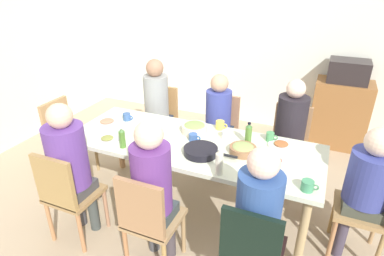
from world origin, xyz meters
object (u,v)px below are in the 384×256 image
at_px(dining_table, 192,149).
at_px(plate_0, 150,131).
at_px(person_7, 218,117).
at_px(cup_2, 220,125).
at_px(plate_2, 273,177).
at_px(bowl_1, 195,128).
at_px(person_3, 290,126).
at_px(plate_4, 107,139).
at_px(person_1, 258,215).
at_px(side_cabinet, 339,114).
at_px(bottle_2, 219,162).
at_px(chair_3, 289,142).
at_px(serving_pan, 201,151).
at_px(cup_1, 273,159).
at_px(chair_7, 220,129).
at_px(chair_1, 252,251).
at_px(chair_6, 160,118).
at_px(cup_5, 270,137).
at_px(person_4, 367,182).
at_px(person_5, 69,161).
at_px(bottle_0, 122,138).
at_px(plate_1, 107,122).
at_px(person_6, 156,102).
at_px(cup_0, 308,186).
at_px(chair_0, 66,134).
at_px(bowl_0, 243,149).
at_px(plate_3, 281,145).
at_px(cup_4, 226,135).
at_px(chair_4, 374,206).
at_px(bottle_1, 248,134).
at_px(chair_2, 149,218).
at_px(chair_5, 67,192).
at_px(person_2, 153,184).
at_px(cup_3, 127,117).
at_px(microwave, 348,71).

bearing_deg(dining_table, plate_0, 176.27).
bearing_deg(person_7, cup_2, -67.71).
bearing_deg(plate_2, bowl_1, 150.66).
xyz_separation_m(person_3, plate_4, (-1.53, -1.01, 0.02)).
xyz_separation_m(person_1, side_cabinet, (0.49, 2.74, -0.30)).
relative_size(plate_0, plate_2, 0.87).
relative_size(dining_table, bottle_2, 10.60).
distance_m(chair_3, serving_pan, 1.20).
bearing_deg(cup_1, serving_pan, -170.64).
bearing_deg(chair_7, side_cabinet, 42.82).
height_order(chair_1, chair_6, same).
height_order(chair_3, cup_5, chair_3).
distance_m(person_4, person_5, 2.37).
xyz_separation_m(bottle_0, bottle_2, (0.93, -0.06, 0.01)).
bearing_deg(side_cabinet, chair_7, -137.18).
height_order(person_3, plate_1, person_3).
bearing_deg(person_1, person_6, 137.04).
bearing_deg(plate_0, cup_0, -13.48).
bearing_deg(cup_1, dining_table, 175.23).
height_order(chair_0, person_7, person_7).
xyz_separation_m(chair_3, person_6, (-1.57, -0.09, 0.25)).
bearing_deg(cup_0, cup_1, 138.27).
bearing_deg(bowl_0, chair_0, -179.92).
relative_size(plate_3, bottle_2, 1.05).
relative_size(plate_3, bowl_0, 1.00).
height_order(person_5, cup_4, person_5).
bearing_deg(chair_4, cup_4, 170.93).
xyz_separation_m(bottle_2, side_cabinet, (0.89, 2.40, -0.40)).
bearing_deg(plate_3, bottle_1, -165.20).
bearing_deg(person_6, bottle_2, -43.42).
bearing_deg(chair_2, chair_5, 180.00).
relative_size(chair_6, cup_0, 7.17).
bearing_deg(chair_5, bowl_0, 33.06).
bearing_deg(chair_2, chair_4, 27.81).
bearing_deg(bottle_1, plate_3, 14.80).
bearing_deg(dining_table, chair_1, -46.27).
bearing_deg(person_2, person_7, 90.00).
bearing_deg(chair_6, bowl_0, -32.87).
relative_size(person_2, plate_1, 4.96).
bearing_deg(person_7, plate_2, -51.75).
height_order(chair_2, chair_6, same).
xyz_separation_m(chair_5, person_7, (0.79, 1.55, 0.20)).
bearing_deg(bottle_2, chair_4, 18.36).
xyz_separation_m(chair_3, person_3, (0.00, -0.09, 0.23)).
distance_m(chair_1, serving_pan, 0.95).
distance_m(chair_5, cup_3, 1.04).
relative_size(bottle_1, microwave, 0.45).
bearing_deg(plate_4, chair_5, -94.38).
bearing_deg(person_3, chair_1, -90.00).
bearing_deg(bottle_2, chair_7, 108.12).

